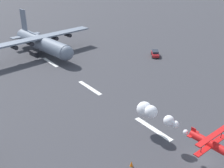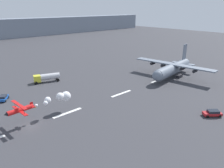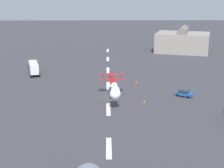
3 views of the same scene
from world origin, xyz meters
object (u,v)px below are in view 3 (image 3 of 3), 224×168
object	(u,v)px
stunt_biplane_red	(114,88)
traffic_cone_near	(136,82)
semi_truck_orange	(33,67)
traffic_cone_far	(144,101)
airport_staff_sedan	(184,93)

from	to	relation	value
stunt_biplane_red	traffic_cone_near	world-z (taller)	stunt_biplane_red
semi_truck_orange	traffic_cone_near	size ratio (longest dim) A/B	18.26
semi_truck_orange	traffic_cone_near	bearing A→B (deg)	68.32
traffic_cone_near	traffic_cone_far	distance (m)	16.81
stunt_biplane_red	airport_staff_sedan	world-z (taller)	stunt_biplane_red
semi_truck_orange	traffic_cone_far	xyz separation A→B (m)	(29.41, 32.17, -1.74)
airport_staff_sedan	traffic_cone_near	xyz separation A→B (m)	(-12.23, -10.87, -0.44)
airport_staff_sedan	stunt_biplane_red	bearing A→B (deg)	-71.01
semi_truck_orange	traffic_cone_far	size ratio (longest dim) A/B	18.26
semi_truck_orange	traffic_cone_far	bearing A→B (deg)	47.57
semi_truck_orange	stunt_biplane_red	bearing A→B (deg)	39.06
airport_staff_sedan	traffic_cone_near	size ratio (longest dim) A/B	5.77
semi_truck_orange	airport_staff_sedan	distance (m)	49.32
traffic_cone_far	semi_truck_orange	bearing A→B (deg)	-132.43
stunt_biplane_red	traffic_cone_far	bearing A→B (deg)	101.56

